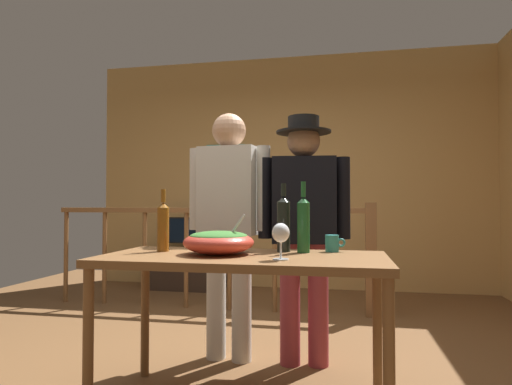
{
  "coord_description": "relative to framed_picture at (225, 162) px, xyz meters",
  "views": [
    {
      "loc": [
        0.66,
        -2.73,
        1.03
      ],
      "look_at": [
        0.17,
        -0.25,
        1.1
      ],
      "focal_mm": 30.39,
      "sensor_mm": 36.0,
      "label": 1
    }
  ],
  "objects": [
    {
      "name": "wine_glass",
      "position": [
        1.18,
        -3.32,
        -0.67
      ],
      "size": [
        0.08,
        0.08,
        0.17
      ],
      "color": "silver",
      "rests_on": "serving_table"
    },
    {
      "name": "wine_bottle_amber",
      "position": [
        0.49,
        -3.09,
        -0.65
      ],
      "size": [
        0.07,
        0.07,
        0.34
      ],
      "color": "brown",
      "rests_on": "serving_table"
    },
    {
      "name": "person_standing_left",
      "position": [
        0.71,
        -2.51,
        -0.6
      ],
      "size": [
        0.57,
        0.26,
        1.64
      ],
      "rotation": [
        0.0,
        0.0,
        3.04
      ],
      "color": "beige",
      "rests_on": "ground_plane"
    },
    {
      "name": "ground_plane",
      "position": [
        0.79,
        -2.59,
        -1.56
      ],
      "size": [
        6.89,
        6.89,
        0.0
      ],
      "primitive_type": "plane",
      "color": "brown"
    },
    {
      "name": "serving_table",
      "position": [
        0.96,
        -3.17,
        -0.87
      ],
      "size": [
        1.43,
        0.68,
        0.77
      ],
      "color": "brown",
      "rests_on": "ground_plane"
    },
    {
      "name": "tv_console",
      "position": [
        -0.4,
        -0.29,
        -1.34
      ],
      "size": [
        0.9,
        0.4,
        0.45
      ],
      "primitive_type": "cube",
      "color": "#38281E",
      "rests_on": "ground_plane"
    },
    {
      "name": "flat_screen_tv",
      "position": [
        -0.4,
        -0.32,
        -0.86
      ],
      "size": [
        0.56,
        0.12,
        0.41
      ],
      "color": "black",
      "rests_on": "tv_console"
    },
    {
      "name": "framed_picture",
      "position": [
        0.0,
        0.0,
        0.0
      ],
      "size": [
        0.49,
        0.03,
        0.45
      ],
      "primitive_type": "cube",
      "color": "#4EA6A3"
    },
    {
      "name": "back_wall",
      "position": [
        0.79,
        0.06,
        -0.13
      ],
      "size": [
        4.92,
        0.1,
        2.87
      ],
      "primitive_type": "cube",
      "color": "tan",
      "rests_on": "ground_plane"
    },
    {
      "name": "mug_teal",
      "position": [
        1.4,
        -2.93,
        -0.75
      ],
      "size": [
        0.11,
        0.07,
        0.09
      ],
      "color": "teal",
      "rests_on": "serving_table"
    },
    {
      "name": "wine_bottle_dark",
      "position": [
        1.14,
        -2.97,
        -0.64
      ],
      "size": [
        0.07,
        0.07,
        0.37
      ],
      "color": "black",
      "rests_on": "serving_table"
    },
    {
      "name": "stair_railing",
      "position": [
        0.6,
        -1.2,
        -0.92
      ],
      "size": [
        3.22,
        0.1,
        1.04
      ],
      "color": "brown",
      "rests_on": "ground_plane"
    },
    {
      "name": "person_standing_right",
      "position": [
        1.21,
        -2.51,
        -0.62
      ],
      "size": [
        0.59,
        0.36,
        1.6
      ],
      "rotation": [
        0.0,
        0.0,
        3.24
      ],
      "color": "#9E3842",
      "rests_on": "ground_plane"
    },
    {
      "name": "wine_bottle_green",
      "position": [
        1.25,
        -3.0,
        -0.64
      ],
      "size": [
        0.07,
        0.07,
        0.38
      ],
      "color": "#1E5628",
      "rests_on": "serving_table"
    },
    {
      "name": "salad_bowl",
      "position": [
        0.83,
        -3.16,
        -0.72
      ],
      "size": [
        0.37,
        0.37,
        0.21
      ],
      "color": "#CC3D2D",
      "rests_on": "serving_table"
    }
  ]
}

